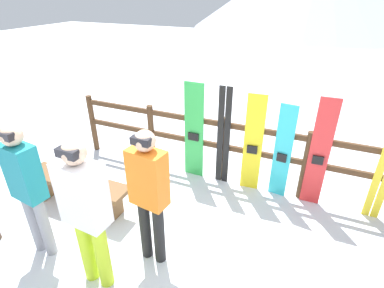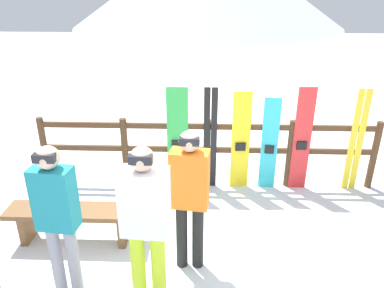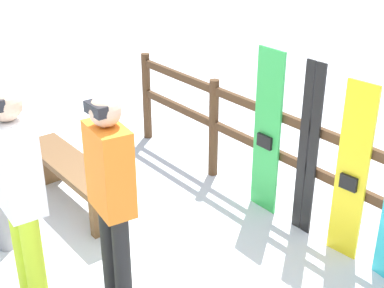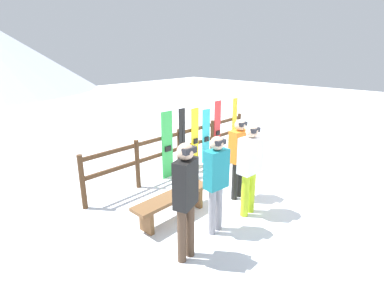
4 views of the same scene
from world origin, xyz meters
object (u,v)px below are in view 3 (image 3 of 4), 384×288
Objects in this scene: person_white at (18,187)px; ski_pair_black at (308,151)px; bench at (74,174)px; person_orange at (111,188)px; snowboard_yellow at (352,174)px; snowboard_green at (267,133)px.

person_white reaches higher than ski_pair_black.
person_orange is (1.40, -0.38, 0.60)m from bench.
person_white reaches higher than snowboard_yellow.
person_orange is 1.89m from snowboard_yellow.
snowboard_green reaches higher than snowboard_yellow.
person_white is 1.03× the size of person_orange.
person_white is (1.02, -0.87, 0.62)m from bench.
bench is at bearing -129.61° from snowboard_green.
ski_pair_black is 0.45m from snowboard_yellow.
person_white is 0.62m from person_orange.
snowboard_yellow is (0.45, -0.00, -0.03)m from ski_pair_black.
snowboard_yellow is at bearing 65.09° from person_white.
person_white reaches higher than bench.
ski_pair_black is at bearing 75.09° from person_white.
person_white reaches higher than snowboard_green.
person_orange reaches higher than snowboard_green.
person_orange is 1.07× the size of snowboard_yellow.
person_white is 2.34m from ski_pair_black.
snowboard_green is (0.12, 2.25, -0.18)m from person_white.
snowboard_green is 1.00× the size of ski_pair_black.
person_orange reaches higher than snowboard_yellow.
person_orange is 1.78m from snowboard_green.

